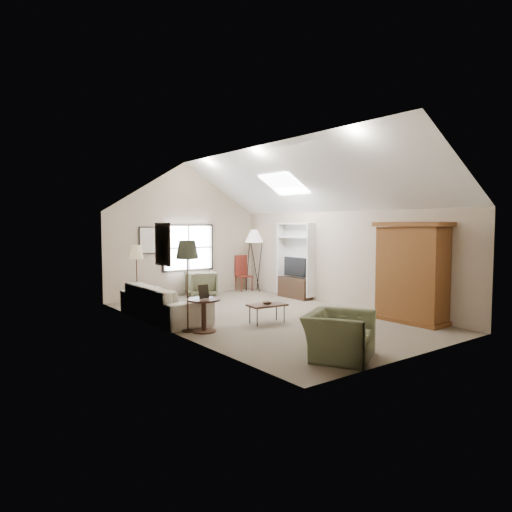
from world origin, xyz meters
TOP-DOWN VIEW (x-y plane):
  - room_shell at (0.00, 0.00)m, footprint 5.01×8.01m
  - window at (0.10, 3.96)m, footprint 1.72×0.08m
  - skylight at (1.30, 0.90)m, footprint 0.80×1.20m
  - wall_art at (-1.88, 1.94)m, footprint 1.97×3.71m
  - armoire at (2.18, -2.40)m, footprint 0.60×1.50m
  - tv_alcove at (2.34, 1.60)m, footprint 0.32×1.30m
  - media_console at (2.32, 1.60)m, footprint 0.34×1.18m
  - tv_panel at (2.32, 1.60)m, footprint 0.05×0.90m
  - sofa at (-2.05, 1.15)m, footprint 1.06×2.69m
  - armchair_near at (-1.11, -3.32)m, footprint 1.47×1.42m
  - armchair_far at (0.28, 3.52)m, footprint 1.00×1.02m
  - coffee_table at (-0.44, -0.59)m, footprint 0.87×0.55m
  - bowl at (-0.44, -0.59)m, footprint 0.22×0.22m
  - side_table at (-1.95, -0.45)m, footprint 0.67×0.67m
  - side_chair at (1.99, 3.70)m, footprint 0.50×0.50m
  - tripod_lamp at (2.20, 3.43)m, footprint 0.74×0.74m
  - dark_lamp at (-2.20, -0.25)m, footprint 0.45×0.45m
  - tan_lamp at (-2.20, 2.35)m, footprint 0.34×0.34m

SIDE VIEW (x-z plane):
  - coffee_table at x=-0.44m, z-range 0.00..0.42m
  - media_console at x=2.32m, z-range 0.00..0.60m
  - side_table at x=-1.95m, z-range 0.00..0.67m
  - armchair_near at x=-1.11m, z-range 0.00..0.74m
  - armchair_far at x=0.28m, z-range 0.00..0.75m
  - sofa at x=-2.05m, z-range 0.00..0.78m
  - bowl at x=-0.44m, z-range 0.42..0.47m
  - side_chair at x=1.99m, z-range 0.00..1.15m
  - tan_lamp at x=-2.20m, z-range 0.00..1.68m
  - tv_panel at x=2.32m, z-range 0.65..1.20m
  - dark_lamp at x=-2.20m, z-range 0.00..1.87m
  - tripod_lamp at x=2.20m, z-range 0.00..2.02m
  - armoire at x=2.18m, z-range 0.00..2.20m
  - tv_alcove at x=2.34m, z-range 0.10..2.20m
  - window at x=0.10m, z-range 0.74..2.16m
  - wall_art at x=-1.88m, z-range 1.29..2.17m
  - room_shell at x=0.00m, z-range 1.21..5.21m
  - skylight at x=1.30m, z-range 2.96..3.48m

